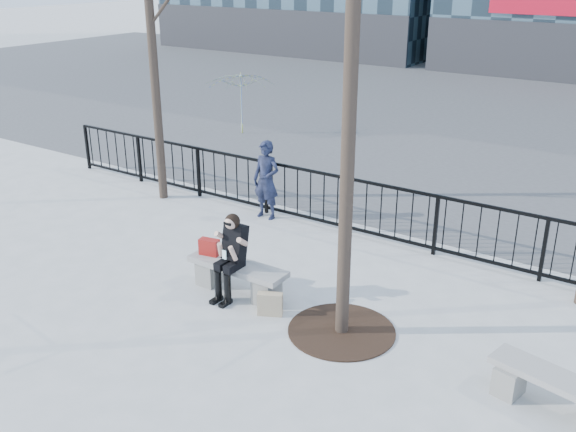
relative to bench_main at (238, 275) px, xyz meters
The scene contains 11 objects.
ground 0.30m from the bench_main, ahead, with size 120.00×120.00×0.00m, color #A7A7A1.
street_surface 15.00m from the bench_main, 90.00° to the left, with size 60.00×23.00×0.01m, color #474747.
railing 3.01m from the bench_main, 90.00° to the left, with size 14.00×0.06×1.10m.
tree_grate 1.92m from the bench_main, ahead, with size 1.50×1.50×0.02m, color black.
bench_main is the anchor object (origin of this frame).
bench_second 4.72m from the bench_main, ahead, with size 1.49×0.42×0.44m.
seated_woman 0.40m from the bench_main, 90.00° to the right, with size 0.50×0.64×1.34m.
handbag 0.65m from the bench_main, behind, with size 0.32×0.15×0.26m, color #A31814.
shopping_bag 0.86m from the bench_main, 18.93° to the right, with size 0.36×0.13×0.34m, color beige.
standing_man 3.19m from the bench_main, 117.40° to the left, with size 0.57×0.38×1.57m, color black.
vendor_umbrella 9.85m from the bench_main, 127.45° to the left, with size 1.98×2.02×1.81m, color yellow.
Camera 1 is at (5.55, -6.90, 4.81)m, focal length 40.00 mm.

